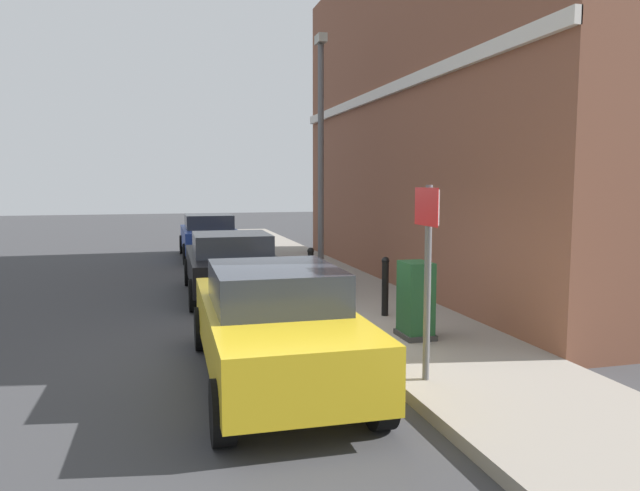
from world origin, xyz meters
The scene contains 11 objects.
ground centered at (0.00, 0.00, 0.00)m, with size 80.00×80.00×0.00m, color #38383A.
sidewalk centered at (1.95, 6.00, 0.07)m, with size 2.49×30.00×0.15m, color gray.
corner_building centered at (6.39, 4.68, 4.10)m, with size 6.49×13.37×8.21m.
car_yellow centered at (-0.60, -1.43, 0.75)m, with size 1.85×4.46×1.46m.
car_black centered at (-0.44, 4.45, 0.72)m, with size 1.98×4.16×1.38m.
car_blue centered at (-0.36, 11.21, 0.74)m, with size 1.81×4.02×1.43m.
utility_cabinet centered at (1.75, -0.42, 0.68)m, with size 0.46×0.61×1.15m.
bollard_near_cabinet centered at (1.85, 1.09, 0.70)m, with size 0.14×0.14×1.04m.
bollard_far_kerb centered at (0.96, 2.86, 0.70)m, with size 0.14×0.14×1.04m.
street_sign centered at (1.06, -2.24, 1.66)m, with size 0.08×0.60×2.30m.
lamppost centered at (1.79, 5.15, 3.30)m, with size 0.20×0.44×5.72m.
Camera 1 is at (-1.94, -8.56, 2.48)m, focal length 33.55 mm.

